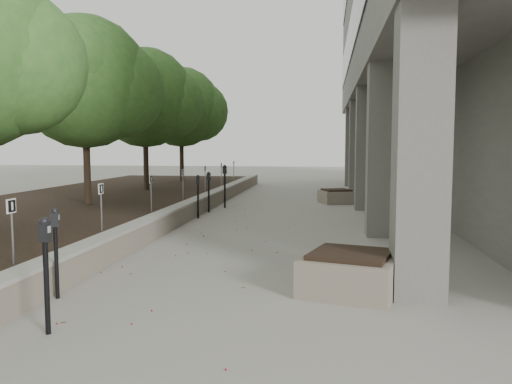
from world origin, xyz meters
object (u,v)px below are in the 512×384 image
Objects in this scene: parking_meter_2 at (56,253)px; parking_meter_4 at (209,192)px; crabapple_tree_5 at (181,124)px; parking_meter_3 at (198,197)px; planter_front at (351,272)px; planter_back at (336,196)px; crabapple_tree_4 at (145,119)px; crabapple_tree_3 at (85,110)px; parking_meter_1 at (46,276)px; parking_meter_5 at (225,186)px.

parking_meter_4 is (0.00, 9.36, 0.01)m from parking_meter_2.
parking_meter_3 is (3.25, -9.77, -2.49)m from crabapple_tree_5.
planter_back is (-0.01, 11.70, -0.04)m from planter_front.
crabapple_tree_4 reaches higher than parking_meter_2.
parking_meter_3 is (3.25, 0.23, -2.49)m from crabapple_tree_3.
parking_meter_1 is at bearing -78.59° from crabapple_tree_5.
parking_meter_5 is at bearing -31.53° from crabapple_tree_4.
crabapple_tree_3 is 4.10m from parking_meter_3.
parking_meter_1 is at bearing -66.97° from crabapple_tree_3.
crabapple_tree_5 reaches higher than planter_front.
crabapple_tree_3 is 4.23× the size of parking_meter_4.
parking_meter_5 is at bearing 71.12° from parking_meter_2.
parking_meter_5 is at bearing 94.25° from parking_meter_4.
parking_meter_5 is (3.52, -2.16, -2.39)m from crabapple_tree_4.
parking_meter_1 is (3.84, -14.04, -2.45)m from crabapple_tree_4.
parking_meter_4 is at bearing -68.82° from crabapple_tree_5.
parking_meter_2 reaches higher than parking_meter_3.
crabapple_tree_4 reaches higher than planter_back.
crabapple_tree_5 is at bearing 108.06° from parking_meter_1.
crabapple_tree_4 reaches higher than parking_meter_3.
planter_front is at bearing -43.48° from crabapple_tree_3.
crabapple_tree_4 is 4.96× the size of planter_back.
parking_meter_5 is (3.52, 2.84, -2.39)m from crabapple_tree_3.
planter_front is at bearing -47.94° from parking_meter_4.
crabapple_tree_3 is at bearing -130.30° from parking_meter_5.
parking_meter_4 is (-0.59, 10.65, -0.02)m from parking_meter_1.
parking_meter_2 is 1.16× the size of planter_back.
planter_back is at bearing 38.86° from parking_meter_3.
planter_back is at bearing -1.70° from crabapple_tree_4.
parking_meter_4 reaches higher than parking_meter_3.
crabapple_tree_3 reaches higher than parking_meter_4.
crabapple_tree_4 reaches higher than parking_meter_4.
crabapple_tree_5 is 4.29× the size of parking_meter_3.
crabapple_tree_4 is at bearing 159.28° from parking_meter_5.
crabapple_tree_5 is (0.00, 10.00, 0.00)m from crabapple_tree_3.
crabapple_tree_3 is at bearing 136.52° from planter_front.
parking_meter_1 reaches higher than parking_meter_4.
crabapple_tree_3 reaches higher than planter_back.
parking_meter_1 is at bearing -77.63° from parking_meter_5.
parking_meter_1 reaches higher than planter_back.
parking_meter_3 is 8.21m from planter_front.
parking_meter_5 is at bearing 111.12° from planter_front.
planter_front is at bearing 38.37° from parking_meter_1.
crabapple_tree_5 is 4.08× the size of parking_meter_1.
crabapple_tree_4 is 4.28× the size of parking_meter_2.
parking_meter_4 is 0.88× the size of parking_meter_5.
planter_back is at bearing 90.03° from planter_front.
parking_meter_4 is (3.25, -8.39, -2.48)m from crabapple_tree_5.
parking_meter_2 is 0.99× the size of planter_front.
planter_front is (3.45, 2.13, -0.37)m from parking_meter_1.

